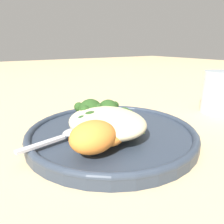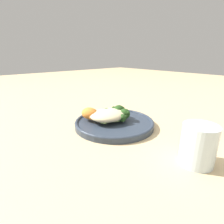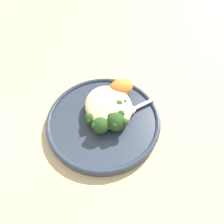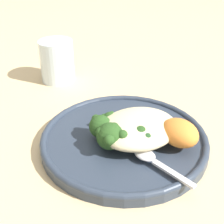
% 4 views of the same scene
% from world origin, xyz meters
% --- Properties ---
extents(ground_plane, '(4.00, 4.00, 0.00)m').
position_xyz_m(ground_plane, '(0.00, 0.00, 0.00)').
color(ground_plane, '#D6B784').
extents(plate, '(0.28, 0.28, 0.02)m').
position_xyz_m(plate, '(0.01, -0.02, 0.01)').
color(plate, '#2D3847').
rests_on(plate, ground_plane).
extents(quinoa_mound, '(0.13, 0.11, 0.04)m').
position_xyz_m(quinoa_mound, '(0.00, 0.00, 0.04)').
color(quinoa_mound, beige).
rests_on(quinoa_mound, plate).
extents(broccoli_stalk_0, '(0.07, 0.05, 0.03)m').
position_xyz_m(broccoli_stalk_0, '(0.02, -0.05, 0.03)').
color(broccoli_stalk_0, '#9EBC66').
rests_on(broccoli_stalk_0, plate).
extents(broccoli_stalk_1, '(0.12, 0.04, 0.04)m').
position_xyz_m(broccoli_stalk_1, '(0.04, -0.03, 0.04)').
color(broccoli_stalk_1, '#9EBC66').
rests_on(broccoli_stalk_1, plate).
extents(broccoli_stalk_2, '(0.12, 0.07, 0.04)m').
position_xyz_m(broccoli_stalk_2, '(0.04, 0.00, 0.04)').
color(broccoli_stalk_2, '#9EBC66').
rests_on(broccoli_stalk_2, plate).
extents(broccoli_stalk_3, '(0.06, 0.07, 0.04)m').
position_xyz_m(broccoli_stalk_3, '(0.01, 0.02, 0.04)').
color(broccoli_stalk_3, '#9EBC66').
rests_on(broccoli_stalk_3, plate).
extents(sweet_potato_chunk_0, '(0.08, 0.07, 0.03)m').
position_xyz_m(sweet_potato_chunk_0, '(-0.03, 0.02, 0.04)').
color(sweet_potato_chunk_0, orange).
rests_on(sweet_potato_chunk_0, plate).
extents(sweet_potato_chunk_1, '(0.06, 0.06, 0.03)m').
position_xyz_m(sweet_potato_chunk_1, '(-0.03, 0.02, 0.04)').
color(sweet_potato_chunk_1, orange).
rests_on(sweet_potato_chunk_1, plate).
extents(sweet_potato_chunk_2, '(0.06, 0.07, 0.04)m').
position_xyz_m(sweet_potato_chunk_2, '(-0.04, 0.05, 0.04)').
color(sweet_potato_chunk_2, orange).
rests_on(sweet_potato_chunk_2, plate).
extents(sweet_potato_chunk_3, '(0.07, 0.07, 0.03)m').
position_xyz_m(sweet_potato_chunk_3, '(-0.02, -0.01, 0.04)').
color(sweet_potato_chunk_3, orange).
rests_on(sweet_potato_chunk_3, plate).
extents(kale_tuft, '(0.05, 0.05, 0.03)m').
position_xyz_m(kale_tuft, '(0.01, 0.02, 0.04)').
color(kale_tuft, '#234723').
rests_on(kale_tuft, plate).
extents(spoon, '(0.04, 0.11, 0.01)m').
position_xyz_m(spoon, '(0.02, 0.06, 0.03)').
color(spoon, silver).
rests_on(spoon, plate).
extents(water_glass, '(0.08, 0.08, 0.10)m').
position_xyz_m(water_glass, '(0.01, -0.31, 0.05)').
color(water_glass, silver).
rests_on(water_glass, ground_plane).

